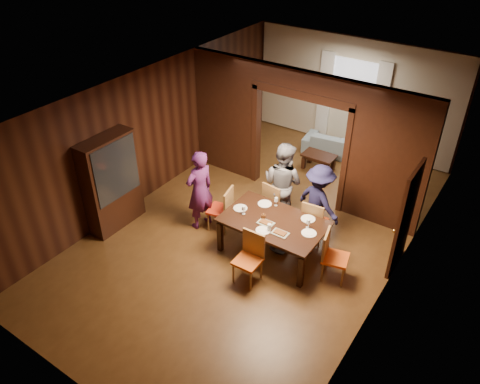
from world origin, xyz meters
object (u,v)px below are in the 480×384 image
Objects in this scene: dining_table at (273,237)px; chair_far_l at (276,202)px; coffee_table at (318,162)px; person_purple at (200,190)px; person_navy at (319,201)px; chair_right at (336,257)px; chair_far_r at (315,220)px; person_grey at (283,183)px; hutch at (112,183)px; chair_near at (248,260)px; chair_left at (220,208)px; sofa at (342,145)px.

dining_table is 1.96× the size of chair_far_l.
person_purple is at bearing -106.12° from coffee_table.
person_navy is 1.96× the size of coffee_table.
chair_right is 1.00× the size of chair_far_l.
coffee_table is 2.83m from chair_far_r.
chair_far_l is at bearing 61.72° from person_grey.
dining_table is 0.95× the size of hutch.
dining_table is 1.27m from chair_right.
person_grey reaches higher than chair_far_r.
dining_table is at bearing -78.49° from coffee_table.
coffee_table is at bearing 101.51° from dining_table.
coffee_table is 0.82× the size of chair_near.
coffee_table is 0.82× the size of chair_far_r.
chair_left is at bearing 76.32° from chair_right.
sofa is at bearing 94.56° from chair_near.
chair_far_l is at bearing 143.65° from person_purple.
person_grey is 0.92× the size of sofa.
chair_far_r is 1.00× the size of chair_near.
coffee_table is 4.33m from chair_near.
chair_left is (-1.71, -0.95, -0.30)m from person_navy.
chair_near is at bearing 114.07° from chair_right.
sofa is 6.01m from hutch.
chair_far_r is at bearing 125.16° from person_navy.
hutch is at bearing 56.01° from sofa.
person_grey is 2.01m from chair_near.
person_navy is 3.48m from sofa.
chair_near is 0.48× the size of hutch.
dining_table is at bearing 86.72° from person_navy.
person_grey is at bearing 101.15° from chair_near.
chair_near reaches higher than dining_table.
chair_far_r is at bearing 99.61° from chair_left.
hutch reaches higher than chair_far_r.
sofa is 3.43m from chair_far_l.
chair_far_l is at bearing 50.03° from chair_right.
sofa is at bearing 156.94° from chair_left.
chair_far_r is (0.07, -0.23, -0.30)m from person_navy.
person_purple is 2.96m from chair_right.
chair_right is (0.85, -0.98, -0.30)m from person_navy.
chair_right is 0.48× the size of hutch.
dining_table is 3.42m from coffee_table.
chair_far_r is at bearing -65.67° from coffee_table.
person_purple is 1.78× the size of chair_far_r.
sofa is at bearing -55.51° from person_navy.
hutch is (-3.18, -0.11, 0.52)m from chair_near.
chair_right is at bearing 149.88° from person_navy.
chair_near is (0.02, -0.91, 0.10)m from dining_table.
person_purple is at bearing 46.58° from person_navy.
chair_far_l is (-0.07, -0.10, -0.42)m from person_grey.
chair_far_l is at bearing 123.07° from chair_left.
dining_table is at bearing 124.41° from chair_far_l.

